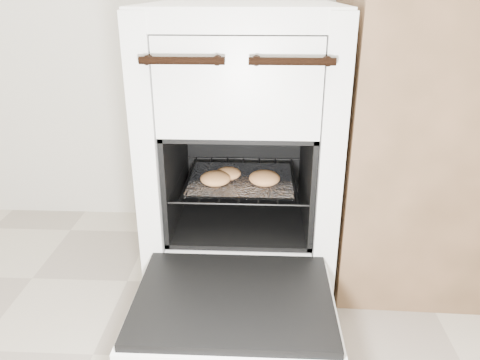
% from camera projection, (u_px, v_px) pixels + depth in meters
% --- Properties ---
extents(stove, '(0.58, 0.64, 0.88)m').
position_uv_depth(stove, '(242.00, 150.00, 1.55)').
color(stove, white).
rests_on(stove, ground).
extents(oven_door, '(0.52, 0.40, 0.04)m').
position_uv_depth(oven_door, '(234.00, 301.00, 1.19)').
color(oven_door, black).
rests_on(oven_door, stove).
extents(oven_rack, '(0.42, 0.40, 0.01)m').
position_uv_depth(oven_rack, '(241.00, 179.00, 1.52)').
color(oven_rack, black).
rests_on(oven_rack, stove).
extents(foil_sheet, '(0.33, 0.29, 0.01)m').
position_uv_depth(foil_sheet, '(241.00, 179.00, 1.50)').
color(foil_sheet, white).
rests_on(foil_sheet, oven_rack).
extents(baked_rolls, '(0.28, 0.16, 0.04)m').
position_uv_depth(baked_rolls, '(238.00, 177.00, 1.46)').
color(baked_rolls, '#E29B5A').
rests_on(baked_rolls, foil_sheet).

